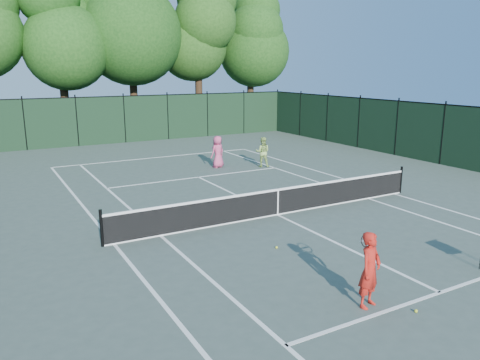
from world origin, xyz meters
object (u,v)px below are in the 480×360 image
player_green (263,152)px  loose_ball_midcourt (277,247)px  coach (370,270)px  loose_ball_near_cart (416,311)px  player_pink (218,152)px

player_green → loose_ball_midcourt: (-5.46, -9.45, -0.71)m
coach → loose_ball_near_cart: bearing=-64.3°
loose_ball_near_cart → loose_ball_midcourt: same height
player_green → loose_ball_midcourt: 10.94m
player_pink → loose_ball_near_cart: 14.92m
loose_ball_near_cart → loose_ball_midcourt: bearing=97.3°
coach → loose_ball_near_cart: size_ratio=23.60×
coach → loose_ball_near_cart: (0.65, -0.69, -0.77)m
player_green → player_pink: bearing=9.1°
loose_ball_near_cart → coach: bearing=133.4°
player_pink → loose_ball_near_cart: bearing=61.4°
player_pink → player_green: (2.02, -0.93, -0.04)m
coach → loose_ball_midcourt: bearing=70.5°
player_pink → player_green: bearing=138.0°
player_green → loose_ball_near_cart: (-4.92, -13.69, -0.71)m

